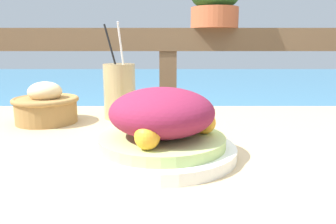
% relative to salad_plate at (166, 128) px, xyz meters
% --- Properties ---
extents(patio_table, '(1.17, 0.73, 0.74)m').
position_rel_salad_plate_xyz_m(patio_table, '(0.01, 0.11, -0.16)').
color(patio_table, tan).
rests_on(patio_table, ground_plane).
extents(railing_fence, '(2.80, 0.08, 0.99)m').
position_rel_salad_plate_xyz_m(railing_fence, '(0.01, 0.81, -0.04)').
color(railing_fence, brown).
rests_on(railing_fence, ground_plane).
extents(sea_backdrop, '(12.00, 4.00, 0.49)m').
position_rel_salad_plate_xyz_m(sea_backdrop, '(0.01, 3.31, -0.54)').
color(sea_backdrop, teal).
rests_on(sea_backdrop, ground_plane).
extents(salad_plate, '(0.26, 0.26, 0.12)m').
position_rel_salad_plate_xyz_m(salad_plate, '(0.00, 0.00, 0.00)').
color(salad_plate, white).
rests_on(salad_plate, patio_table).
extents(drink_glass, '(0.08, 0.08, 0.25)m').
position_rel_salad_plate_xyz_m(drink_glass, '(-0.12, 0.31, 0.02)').
color(drink_glass, tan).
rests_on(drink_glass, patio_table).
extents(bread_basket, '(0.16, 0.16, 0.10)m').
position_rel_salad_plate_xyz_m(bread_basket, '(-0.30, 0.26, -0.01)').
color(bread_basket, olive).
rests_on(bread_basket, patio_table).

